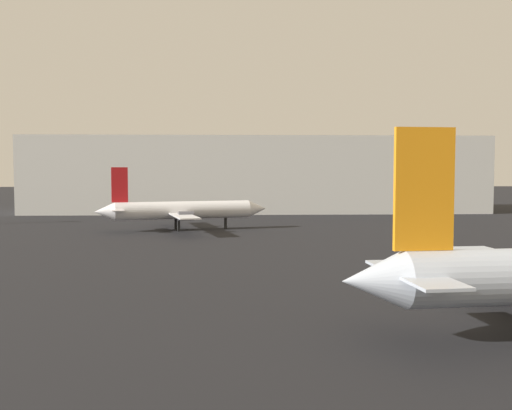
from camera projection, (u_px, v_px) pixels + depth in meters
The scene contains 2 objects.
airplane_distant at pixel (182, 210), 84.48m from camera, with size 25.48×22.40×9.32m.
terminal_building at pixel (256, 175), 124.42m from camera, with size 95.55×22.49×15.86m, color #B7B7B2.
Camera 1 is at (0.21, -11.97, 8.88)m, focal length 40.06 mm.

